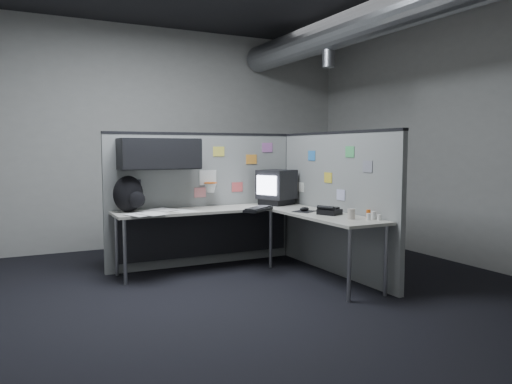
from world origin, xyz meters
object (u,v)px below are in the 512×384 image
backpack (129,195)px  keyboard (258,209)px  desk (242,220)px  phone (329,211)px  monitor (276,187)px

backpack → keyboard: bearing=-31.6°
keyboard → desk: bearing=139.3°
phone → backpack: (-1.87, 1.17, 0.16)m
monitor → keyboard: size_ratio=1.07×
monitor → phone: (0.04, -1.10, -0.19)m
desk → phone: phone is taller
phone → desk: bearing=115.3°
desk → backpack: size_ratio=5.70×
desk → phone: 1.05m
keyboard → phone: (0.53, -0.64, 0.02)m
monitor → keyboard: (-0.49, -0.46, -0.21)m
backpack → phone: bearing=-42.2°
monitor → desk: bearing=-132.6°
desk → backpack: (-1.20, 0.37, 0.31)m
desk → backpack: bearing=162.7°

